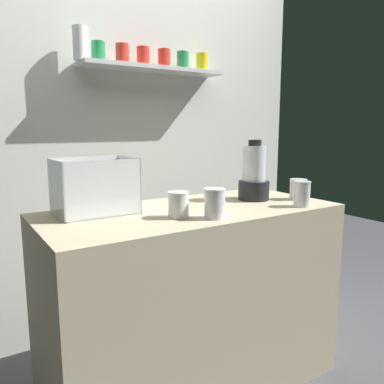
% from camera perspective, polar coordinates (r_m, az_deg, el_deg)
% --- Properties ---
extents(ground_plane, '(8.00, 8.00, 0.00)m').
position_cam_1_polar(ground_plane, '(2.19, 0.00, -26.21)').
color(ground_plane, '#4C4C51').
extents(counter, '(1.40, 0.64, 0.90)m').
position_cam_1_polar(counter, '(1.96, 0.00, -15.47)').
color(counter, tan).
rests_on(counter, ground_plane).
extents(back_wall_unit, '(2.60, 0.24, 2.50)m').
position_cam_1_polar(back_wall_unit, '(2.46, -9.73, 9.06)').
color(back_wall_unit, silver).
rests_on(back_wall_unit, ground_plane).
extents(carrot_display_bin, '(0.34, 0.25, 0.24)m').
position_cam_1_polar(carrot_display_bin, '(1.77, -13.91, -0.52)').
color(carrot_display_bin, white).
rests_on(carrot_display_bin, counter).
extents(blender_pitcher, '(0.16, 0.16, 0.31)m').
position_cam_1_polar(blender_pitcher, '(2.06, 9.13, 2.37)').
color(blender_pitcher, black).
rests_on(blender_pitcher, counter).
extents(juice_cup_orange_far_left, '(0.09, 0.09, 0.11)m').
position_cam_1_polar(juice_cup_orange_far_left, '(1.63, -2.02, -2.11)').
color(juice_cup_orange_far_left, white).
rests_on(juice_cup_orange_far_left, counter).
extents(juice_cup_pomegranate_left, '(0.09, 0.09, 0.13)m').
position_cam_1_polar(juice_cup_pomegranate_left, '(1.62, 3.36, -1.92)').
color(juice_cup_pomegranate_left, white).
rests_on(juice_cup_pomegranate_left, counter).
extents(juice_cup_beet_middle, '(0.08, 0.08, 0.12)m').
position_cam_1_polar(juice_cup_beet_middle, '(1.93, 15.91, -0.44)').
color(juice_cup_beet_middle, white).
rests_on(juice_cup_beet_middle, counter).
extents(juice_cup_pomegranate_right, '(0.09, 0.09, 0.11)m').
position_cam_1_polar(juice_cup_pomegranate_right, '(2.12, 15.38, 0.20)').
color(juice_cup_pomegranate_right, white).
rests_on(juice_cup_pomegranate_right, counter).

